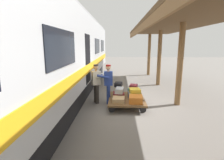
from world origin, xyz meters
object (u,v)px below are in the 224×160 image
(suitcase_teal_softside, at_px, (133,92))
(porter_by_door, at_px, (97,82))
(suitcase_gray_aluminum, at_px, (119,90))
(suitcase_tan_vintage, at_px, (119,100))
(luggage_cart, at_px, (126,99))
(suitcase_maroon_trunk, at_px, (119,95))
(suitcase_burgundy_valise, at_px, (134,87))
(suitcase_orange_carryall, at_px, (136,99))
(porter_in_overalls, at_px, (108,83))
(suitcase_cream_canvas, at_px, (119,88))
(train_car, at_px, (52,56))
(suitcase_slate_roller, at_px, (134,95))
(suitcase_olive_duffel, at_px, (119,92))
(suitcase_black_hardshell, at_px, (118,84))
(suitcase_yellow_case, at_px, (135,91))

(suitcase_teal_softside, xyz_separation_m, porter_by_door, (1.62, 0.28, 0.50))
(suitcase_teal_softside, relative_size, suitcase_gray_aluminum, 0.99)
(suitcase_tan_vintage, distance_m, porter_by_door, 1.37)
(luggage_cart, height_order, porter_by_door, porter_by_door)
(suitcase_maroon_trunk, bearing_deg, suitcase_tan_vintage, 90.00)
(suitcase_burgundy_valise, relative_size, porter_by_door, 0.22)
(suitcase_orange_carryall, relative_size, porter_in_overalls, 0.35)
(suitcase_maroon_trunk, relative_size, suitcase_cream_canvas, 1.43)
(train_car, relative_size, suitcase_burgundy_valise, 48.93)
(suitcase_slate_roller, bearing_deg, suitcase_olive_duffel, -40.16)
(suitcase_teal_softside, xyz_separation_m, porter_in_overalls, (1.13, 0.35, 0.50))
(luggage_cart, relative_size, suitcase_maroon_trunk, 3.78)
(suitcase_olive_duffel, relative_size, porter_by_door, 0.29)
(porter_by_door, bearing_deg, suitcase_tan_vintage, 138.73)
(train_car, relative_size, suitcase_tan_vintage, 34.19)
(suitcase_olive_duffel, distance_m, suitcase_gray_aluminum, 0.63)
(suitcase_cream_canvas, height_order, suitcase_black_hardshell, suitcase_black_hardshell)
(suitcase_olive_duffel, distance_m, suitcase_slate_roller, 0.87)
(suitcase_maroon_trunk, bearing_deg, suitcase_teal_softside, -139.84)
(suitcase_gray_aluminum, bearing_deg, suitcase_black_hardshell, -85.01)
(suitcase_tan_vintage, bearing_deg, suitcase_maroon_trunk, -90.00)
(train_car, distance_m, porter_by_door, 2.16)
(suitcase_slate_roller, height_order, suitcase_cream_canvas, suitcase_cream_canvas)
(luggage_cart, relative_size, suitcase_olive_duffel, 4.14)
(suitcase_tan_vintage, distance_m, suitcase_yellow_case, 0.93)
(suitcase_yellow_case, bearing_deg, suitcase_gray_aluminum, 5.63)
(suitcase_tan_vintage, relative_size, porter_by_door, 0.32)
(train_car, height_order, suitcase_slate_roller, train_car)
(suitcase_tan_vintage, distance_m, suitcase_gray_aluminum, 0.59)
(suitcase_slate_roller, relative_size, suitcase_yellow_case, 1.25)
(suitcase_burgundy_valise, relative_size, suitcase_black_hardshell, 0.89)
(suitcase_yellow_case, bearing_deg, suitcase_slate_roller, 65.61)
(suitcase_tan_vintage, bearing_deg, suitcase_gray_aluminum, -93.70)
(suitcase_orange_carryall, height_order, porter_by_door, porter_by_door)
(suitcase_orange_carryall, relative_size, suitcase_maroon_trunk, 1.12)
(suitcase_teal_softside, distance_m, suitcase_gray_aluminum, 0.89)
(luggage_cart, relative_size, porter_by_door, 1.20)
(porter_by_door, bearing_deg, suitcase_teal_softside, -170.30)
(suitcase_slate_roller, relative_size, suitcase_gray_aluminum, 1.11)
(suitcase_yellow_case, height_order, suitcase_burgundy_valise, suitcase_burgundy_valise)
(suitcase_cream_canvas, bearing_deg, train_car, 7.46)
(porter_in_overalls, bearing_deg, suitcase_yellow_case, 171.66)
(suitcase_teal_softside, height_order, suitcase_cream_canvas, suitcase_cream_canvas)
(suitcase_yellow_case, bearing_deg, suitcase_cream_canvas, -37.48)
(suitcase_maroon_trunk, distance_m, suitcase_gray_aluminum, 0.22)
(luggage_cart, distance_m, porter_in_overalls, 1.05)
(porter_in_overalls, distance_m, porter_by_door, 0.50)
(train_car, distance_m, suitcase_orange_carryall, 3.88)
(suitcase_orange_carryall, xyz_separation_m, suitcase_olive_duffel, (0.66, -1.12, -0.02))
(suitcase_maroon_trunk, height_order, porter_in_overalls, porter_in_overalls)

